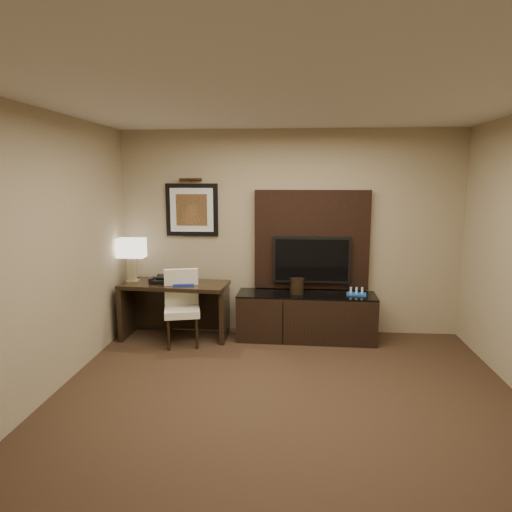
# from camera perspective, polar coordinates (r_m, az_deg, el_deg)

# --- Properties ---
(floor) EXTENTS (4.50, 5.00, 0.01)m
(floor) POSITION_cam_1_polar(r_m,az_deg,el_deg) (4.11, 3.52, -20.57)
(floor) COLOR #322216
(floor) RESTS_ON ground
(ceiling) EXTENTS (4.50, 5.00, 0.01)m
(ceiling) POSITION_cam_1_polar(r_m,az_deg,el_deg) (3.61, 3.99, 19.76)
(ceiling) COLOR silver
(ceiling) RESTS_ON wall_back
(wall_back) EXTENTS (4.50, 0.01, 2.70)m
(wall_back) POSITION_cam_1_polar(r_m,az_deg,el_deg) (6.10, 4.14, 2.91)
(wall_back) COLOR tan
(wall_back) RESTS_ON floor
(wall_front) EXTENTS (4.50, 0.01, 2.70)m
(wall_front) POSITION_cam_1_polar(r_m,az_deg,el_deg) (1.28, 1.65, -24.50)
(wall_front) COLOR tan
(wall_front) RESTS_ON floor
(wall_left) EXTENTS (0.01, 5.00, 2.70)m
(wall_left) POSITION_cam_1_polar(r_m,az_deg,el_deg) (4.29, -27.85, -1.06)
(wall_left) COLOR tan
(wall_left) RESTS_ON floor
(desk) EXTENTS (1.40, 0.69, 0.73)m
(desk) POSITION_cam_1_polar(r_m,az_deg,el_deg) (6.10, -10.05, -6.67)
(desk) COLOR black
(desk) RESTS_ON floor
(credenza) EXTENTS (1.78, 0.53, 0.61)m
(credenza) POSITION_cam_1_polar(r_m,az_deg,el_deg) (5.97, 6.27, -7.54)
(credenza) COLOR black
(credenza) RESTS_ON floor
(tv_wall_panel) EXTENTS (1.50, 0.12, 1.30)m
(tv_wall_panel) POSITION_cam_1_polar(r_m,az_deg,el_deg) (6.05, 6.97, 2.05)
(tv_wall_panel) COLOR black
(tv_wall_panel) RESTS_ON wall_back
(tv) EXTENTS (1.00, 0.08, 0.60)m
(tv) POSITION_cam_1_polar(r_m,az_deg,el_deg) (5.99, 6.95, -0.45)
(tv) COLOR black
(tv) RESTS_ON tv_wall_panel
(artwork) EXTENTS (0.70, 0.04, 0.70)m
(artwork) POSITION_cam_1_polar(r_m,az_deg,el_deg) (6.20, -8.00, 5.73)
(artwork) COLOR black
(artwork) RESTS_ON wall_back
(picture_light) EXTENTS (0.04, 0.04, 0.30)m
(picture_light) POSITION_cam_1_polar(r_m,az_deg,el_deg) (6.14, -8.17, 9.43)
(picture_light) COLOR #412615
(picture_light) RESTS_ON wall_back
(desk_chair) EXTENTS (0.53, 0.58, 0.89)m
(desk_chair) POSITION_cam_1_polar(r_m,az_deg,el_deg) (5.78, -9.23, -6.75)
(desk_chair) COLOR #EDE6C6
(desk_chair) RESTS_ON floor
(table_lamp) EXTENTS (0.37, 0.22, 0.58)m
(table_lamp) POSITION_cam_1_polar(r_m,az_deg,el_deg) (6.17, -15.26, -0.44)
(table_lamp) COLOR #96885D
(table_lamp) RESTS_ON desk
(desk_phone) EXTENTS (0.20, 0.18, 0.10)m
(desk_phone) POSITION_cam_1_polar(r_m,az_deg,el_deg) (6.01, -12.10, -2.90)
(desk_phone) COLOR black
(desk_phone) RESTS_ON desk
(blue_folder) EXTENTS (0.31, 0.38, 0.02)m
(blue_folder) POSITION_cam_1_polar(r_m,az_deg,el_deg) (5.96, -8.96, -3.30)
(blue_folder) COLOR #172D98
(blue_folder) RESTS_ON desk
(book) EXTENTS (0.15, 0.09, 0.22)m
(book) POSITION_cam_1_polar(r_m,az_deg,el_deg) (5.94, -9.42, -2.36)
(book) COLOR beige
(book) RESTS_ON desk
(ice_bucket) EXTENTS (0.19, 0.19, 0.20)m
(ice_bucket) POSITION_cam_1_polar(r_m,az_deg,el_deg) (5.87, 5.16, -3.74)
(ice_bucket) COLOR black
(ice_bucket) RESTS_ON credenza
(minibar_tray) EXTENTS (0.26, 0.18, 0.09)m
(minibar_tray) POSITION_cam_1_polar(r_m,az_deg,el_deg) (5.93, 12.44, -4.36)
(minibar_tray) COLOR #1B56B2
(minibar_tray) RESTS_ON credenza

